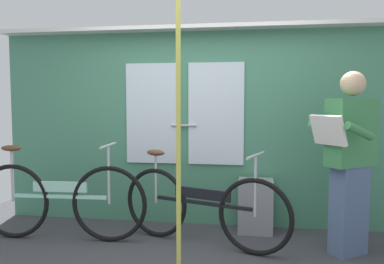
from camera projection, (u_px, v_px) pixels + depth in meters
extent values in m
cube|color=#427F60|center=(203.00, 129.00, 4.33)|extent=(4.52, 0.08, 2.11)
cube|color=silver|center=(153.00, 114.00, 4.35)|extent=(0.60, 0.02, 1.10)
cube|color=silver|center=(216.00, 114.00, 4.24)|extent=(0.60, 0.02, 1.10)
cylinder|color=#B2B2B7|center=(184.00, 125.00, 4.28)|extent=(0.28, 0.02, 0.02)
cube|color=silver|center=(202.00, 28.00, 4.14)|extent=(4.52, 0.28, 0.04)
torus|color=black|center=(109.00, 204.00, 3.80)|extent=(0.74, 0.08, 0.74)
torus|color=black|center=(13.00, 201.00, 3.90)|extent=(0.74, 0.08, 0.74)
cube|color=#9EDBC6|center=(60.00, 196.00, 3.84)|extent=(0.93, 0.08, 0.03)
cube|color=#9EDBC6|center=(60.00, 187.00, 3.83)|extent=(0.54, 0.05, 0.10)
cylinder|color=#B7B7BC|center=(12.00, 175.00, 3.88)|extent=(0.02, 0.02, 0.53)
ellipsoid|color=brown|center=(11.00, 148.00, 3.86)|extent=(0.20, 0.10, 0.06)
cylinder|color=#B7B7BC|center=(109.00, 175.00, 3.77)|extent=(0.02, 0.02, 0.57)
cylinder|color=#B7B7BC|center=(108.00, 145.00, 3.75)|extent=(0.04, 0.44, 0.02)
torus|color=black|center=(255.00, 217.00, 3.46)|extent=(0.67, 0.27, 0.69)
torus|color=black|center=(156.00, 203.00, 3.94)|extent=(0.67, 0.27, 0.69)
cube|color=black|center=(202.00, 203.00, 3.69)|extent=(0.94, 0.35, 0.03)
cube|color=black|center=(202.00, 194.00, 3.69)|extent=(0.55, 0.21, 0.10)
cylinder|color=#B7B7BC|center=(156.00, 178.00, 3.92)|extent=(0.02, 0.02, 0.50)
ellipsoid|color=brown|center=(156.00, 153.00, 3.90)|extent=(0.22, 0.15, 0.06)
cylinder|color=#B7B7BC|center=(255.00, 186.00, 3.44)|extent=(0.02, 0.02, 0.54)
cylinder|color=#B7B7BC|center=(256.00, 155.00, 3.42)|extent=(0.17, 0.42, 0.02)
cube|color=slate|center=(349.00, 210.00, 3.49)|extent=(0.36, 0.33, 0.79)
cube|color=#387F47|center=(351.00, 132.00, 3.43)|extent=(0.48, 0.42, 0.59)
sphere|color=tan|center=(353.00, 84.00, 3.40)|extent=(0.21, 0.21, 0.21)
cube|color=silver|center=(328.00, 130.00, 3.30)|extent=(0.29, 0.34, 0.26)
cylinder|color=#387F47|center=(359.00, 131.00, 3.19)|extent=(0.29, 0.24, 0.17)
cylinder|color=#387F47|center=(322.00, 128.00, 3.55)|extent=(0.29, 0.24, 0.17)
cube|color=gray|center=(255.00, 206.00, 4.08)|extent=(0.35, 0.28, 0.55)
cylinder|color=#C6C14C|center=(178.00, 143.00, 2.86)|extent=(0.04, 0.04, 2.11)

